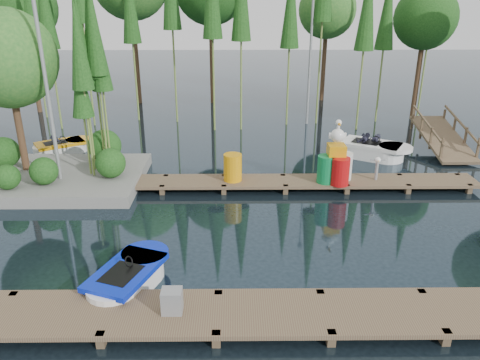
{
  "coord_description": "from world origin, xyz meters",
  "views": [
    {
      "loc": [
        0.37,
        -12.13,
        6.13
      ],
      "look_at": [
        0.5,
        0.5,
        1.1
      ],
      "focal_mm": 35.0,
      "sensor_mm": 36.0,
      "label": 1
    }
  ],
  "objects_px": {
    "boat_yellow_far": "(61,148)",
    "utility_cabinet": "(172,301)",
    "yellow_barrel": "(233,167)",
    "boat_blue": "(128,279)",
    "island": "(32,91)",
    "drum_cluster": "(337,164)"
  },
  "relations": [
    {
      "from": "boat_yellow_far",
      "to": "utility_cabinet",
      "type": "distance_m",
      "value": 12.34
    },
    {
      "from": "yellow_barrel",
      "to": "boat_blue",
      "type": "bearing_deg",
      "value": -111.81
    },
    {
      "from": "boat_yellow_far",
      "to": "utility_cabinet",
      "type": "bearing_deg",
      "value": -73.98
    },
    {
      "from": "yellow_barrel",
      "to": "utility_cabinet",
      "type": "bearing_deg",
      "value": -99.41
    },
    {
      "from": "island",
      "to": "utility_cabinet",
      "type": "height_order",
      "value": "island"
    },
    {
      "from": "island",
      "to": "boat_yellow_far",
      "type": "distance_m",
      "value": 4.25
    },
    {
      "from": "boat_yellow_far",
      "to": "yellow_barrel",
      "type": "bearing_deg",
      "value": -41.02
    },
    {
      "from": "boat_yellow_far",
      "to": "drum_cluster",
      "type": "relative_size",
      "value": 1.22
    },
    {
      "from": "boat_yellow_far",
      "to": "yellow_barrel",
      "type": "relative_size",
      "value": 2.82
    },
    {
      "from": "boat_blue",
      "to": "yellow_barrel",
      "type": "height_order",
      "value": "yellow_barrel"
    },
    {
      "from": "boat_blue",
      "to": "boat_yellow_far",
      "type": "xyz_separation_m",
      "value": [
        -4.78,
        9.58,
        0.01
      ]
    },
    {
      "from": "island",
      "to": "drum_cluster",
      "type": "distance_m",
      "value": 10.3
    },
    {
      "from": "yellow_barrel",
      "to": "boat_yellow_far",
      "type": "bearing_deg",
      "value": 151.65
    },
    {
      "from": "utility_cabinet",
      "to": "drum_cluster",
      "type": "distance_m",
      "value": 8.25
    },
    {
      "from": "utility_cabinet",
      "to": "yellow_barrel",
      "type": "xyz_separation_m",
      "value": [
        1.16,
        7.0,
        0.21
      ]
    },
    {
      "from": "island",
      "to": "yellow_barrel",
      "type": "relative_size",
      "value": 7.38
    },
    {
      "from": "boat_blue",
      "to": "boat_yellow_far",
      "type": "height_order",
      "value": "boat_yellow_far"
    },
    {
      "from": "boat_blue",
      "to": "boat_yellow_far",
      "type": "relative_size",
      "value": 1.04
    },
    {
      "from": "boat_blue",
      "to": "island",
      "type": "bearing_deg",
      "value": 143.89
    },
    {
      "from": "boat_blue",
      "to": "utility_cabinet",
      "type": "distance_m",
      "value": 1.72
    },
    {
      "from": "drum_cluster",
      "to": "utility_cabinet",
      "type": "bearing_deg",
      "value": -123.85
    },
    {
      "from": "yellow_barrel",
      "to": "drum_cluster",
      "type": "distance_m",
      "value": 3.44
    }
  ]
}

